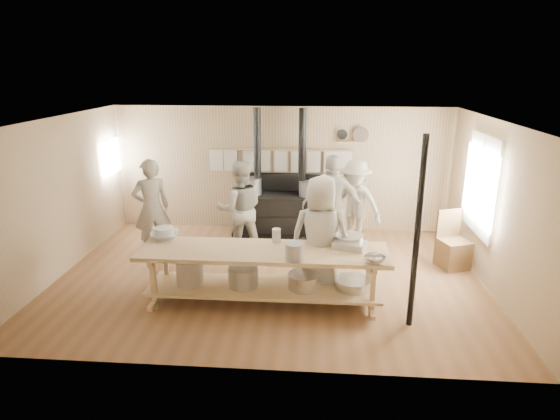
{
  "coord_description": "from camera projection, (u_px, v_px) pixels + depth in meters",
  "views": [
    {
      "loc": [
        0.73,
        -7.12,
        3.39
      ],
      "look_at": [
        0.16,
        0.2,
        1.11
      ],
      "focal_mm": 30.0,
      "sensor_mm": 36.0,
      "label": 1
    }
  ],
  "objects": [
    {
      "name": "ground",
      "position": [
        270.0,
        277.0,
        7.84
      ],
      "size": [
        7.0,
        7.0,
        0.0
      ],
      "primitive_type": "plane",
      "color": "brown",
      "rests_on": "ground"
    },
    {
      "name": "room_shell",
      "position": [
        269.0,
        183.0,
        7.35
      ],
      "size": [
        7.0,
        7.0,
        7.0
      ],
      "color": "tan",
      "rests_on": "ground"
    },
    {
      "name": "window_right",
      "position": [
        482.0,
        185.0,
        7.71
      ],
      "size": [
        0.09,
        1.5,
        1.65
      ],
      "color": "beige",
      "rests_on": "ground"
    },
    {
      "name": "left_opening",
      "position": [
        111.0,
        157.0,
        9.52
      ],
      "size": [
        0.0,
        0.9,
        0.9
      ],
      "color": "white",
      "rests_on": "ground"
    },
    {
      "name": "stove",
      "position": [
        279.0,
        210.0,
        9.7
      ],
      "size": [
        1.9,
        0.75,
        2.6
      ],
      "color": "black",
      "rests_on": "ground"
    },
    {
      "name": "towel_rail",
      "position": [
        281.0,
        158.0,
        9.66
      ],
      "size": [
        3.0,
        0.04,
        0.47
      ],
      "color": "tan",
      "rests_on": "ground"
    },
    {
      "name": "back_wall_shelf",
      "position": [
        353.0,
        137.0,
        9.45
      ],
      "size": [
        0.63,
        0.14,
        0.32
      ],
      "color": "tan",
      "rests_on": "ground"
    },
    {
      "name": "prep_table",
      "position": [
        263.0,
        271.0,
        6.82
      ],
      "size": [
        3.6,
        0.9,
        0.85
      ],
      "color": "tan",
      "rests_on": "ground"
    },
    {
      "name": "support_post",
      "position": [
        417.0,
        235.0,
        6.01
      ],
      "size": [
        0.08,
        0.08,
        2.6
      ],
      "primitive_type": "cylinder",
      "color": "black",
      "rests_on": "ground"
    },
    {
      "name": "cook_far_left",
      "position": [
        152.0,
        208.0,
        8.48
      ],
      "size": [
        0.79,
        0.72,
        1.82
      ],
      "primitive_type": "imported",
      "rotation": [
        0.0,
        0.0,
        3.69
      ],
      "color": "#9E9B8C",
      "rests_on": "ground"
    },
    {
      "name": "cook_left",
      "position": [
        240.0,
        209.0,
        8.48
      ],
      "size": [
        0.99,
        0.85,
        1.78
      ],
      "primitive_type": "imported",
      "rotation": [
        0.0,
        0.0,
        3.36
      ],
      "color": "#9E9B8C",
      "rests_on": "ground"
    },
    {
      "name": "cook_center",
      "position": [
        321.0,
        237.0,
        6.96
      ],
      "size": [
        0.99,
        0.72,
        1.88
      ],
      "primitive_type": "imported",
      "rotation": [
        0.0,
        0.0,
        3.0
      ],
      "color": "#9E9B8C",
      "rests_on": "ground"
    },
    {
      "name": "cook_right",
      "position": [
        332.0,
        207.0,
        8.45
      ],
      "size": [
        1.15,
        0.57,
        1.89
      ],
      "primitive_type": "imported",
      "rotation": [
        0.0,
        0.0,
        3.04
      ],
      "color": "#9E9B8C",
      "rests_on": "ground"
    },
    {
      "name": "cook_by_window",
      "position": [
        354.0,
        204.0,
        8.97
      ],
      "size": [
        1.26,
        1.07,
        1.7
      ],
      "primitive_type": "imported",
      "rotation": [
        0.0,
        0.0,
        -0.48
      ],
      "color": "#9E9B8C",
      "rests_on": "ground"
    },
    {
      "name": "chair",
      "position": [
        453.0,
        251.0,
        8.15
      ],
      "size": [
        0.59,
        0.59,
        1.0
      ],
      "rotation": [
        0.0,
        0.0,
        0.34
      ],
      "color": "brown",
      "rests_on": "ground"
    },
    {
      "name": "bowl_white_a",
      "position": [
        165.0,
        235.0,
        7.14
      ],
      "size": [
        0.48,
        0.48,
        0.1
      ],
      "primitive_type": "imported",
      "rotation": [
        0.0,
        0.0,
        0.15
      ],
      "color": "silver",
      "rests_on": "prep_table"
    },
    {
      "name": "bowl_steel_a",
      "position": [
        165.0,
        236.0,
        7.14
      ],
      "size": [
        0.39,
        0.39,
        0.09
      ],
      "primitive_type": "imported",
      "rotation": [
        0.0,
        0.0,
        0.96
      ],
      "color": "silver",
      "rests_on": "prep_table"
    },
    {
      "name": "bowl_white_b",
      "position": [
        344.0,
        241.0,
        6.94
      ],
      "size": [
        0.51,
        0.51,
        0.09
      ],
      "primitive_type": "imported",
      "rotation": [
        0.0,
        0.0,
        2.4
      ],
      "color": "silver",
      "rests_on": "prep_table"
    },
    {
      "name": "bowl_steel_b",
      "position": [
        375.0,
        259.0,
        6.28
      ],
      "size": [
        0.36,
        0.36,
        0.09
      ],
      "primitive_type": "imported",
      "rotation": [
        0.0,
        0.0,
        3.46
      ],
      "color": "silver",
      "rests_on": "prep_table"
    },
    {
      "name": "roasting_pan",
      "position": [
        350.0,
        245.0,
        6.78
      ],
      "size": [
        0.53,
        0.43,
        0.1
      ],
      "primitive_type": "cube",
      "rotation": [
        0.0,
        0.0,
        -0.33
      ],
      "color": "#B2B2B7",
      "rests_on": "prep_table"
    },
    {
      "name": "mixing_bowl_large",
      "position": [
        349.0,
        239.0,
        6.93
      ],
      "size": [
        0.54,
        0.54,
        0.14
      ],
      "primitive_type": "cylinder",
      "rotation": [
        0.0,
        0.0,
        -0.25
      ],
      "color": "silver",
      "rests_on": "prep_table"
    },
    {
      "name": "bucket_galv",
      "position": [
        294.0,
        252.0,
        6.34
      ],
      "size": [
        0.3,
        0.3,
        0.24
      ],
      "primitive_type": "cylinder",
      "rotation": [
        0.0,
        0.0,
        -0.16
      ],
      "color": "gray",
      "rests_on": "prep_table"
    },
    {
      "name": "deep_bowl_enamel",
      "position": [
        165.0,
        233.0,
        7.13
      ],
      "size": [
        0.31,
        0.31,
        0.18
      ],
      "primitive_type": "cylinder",
      "rotation": [
        0.0,
        0.0,
        -0.08
      ],
      "color": "silver",
      "rests_on": "prep_table"
    },
    {
      "name": "pitcher",
      "position": [
        276.0,
        235.0,
        7.0
      ],
      "size": [
        0.16,
        0.16,
        0.21
      ],
      "primitive_type": "cylinder",
      "rotation": [
        0.0,
        0.0,
        -0.23
      ],
      "color": "silver",
      "rests_on": "prep_table"
    }
  ]
}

